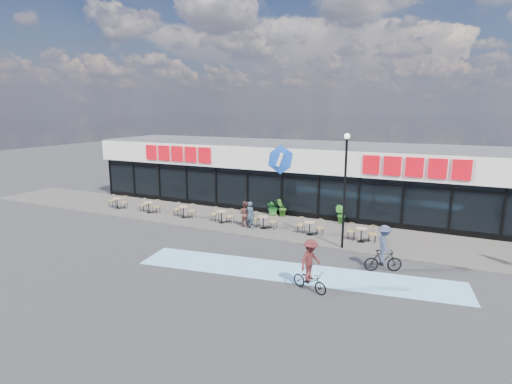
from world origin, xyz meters
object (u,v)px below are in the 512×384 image
cyclist_b (384,251)px  bistro_set_0 (118,202)px  potted_plant_mid (282,208)px  cyclist_a (310,268)px  patron_left (250,215)px  patron_right (245,214)px  potted_plant_left (274,207)px  potted_plant_right (340,214)px  lamp_post (345,182)px

cyclist_b → bistro_set_0: bearing=169.5°
bistro_set_0 → potted_plant_mid: size_ratio=1.34×
bistro_set_0 → cyclist_a: (16.20, -6.61, 0.36)m
patron_left → patron_right: patron_left is taller
patron_left → potted_plant_mid: bearing=-90.8°
cyclist_b → potted_plant_left: bearing=140.9°
potted_plant_mid → patron_right: patron_right is taller
potted_plant_mid → potted_plant_right: 3.84m
patron_left → cyclist_a: 8.38m
potted_plant_right → cyclist_b: size_ratio=0.53×
potted_plant_right → cyclist_a: size_ratio=0.53×
lamp_post → potted_plant_left: size_ratio=5.22×
lamp_post → cyclist_a: 5.78m
potted_plant_mid → lamp_post: bearing=-40.6°
potted_plant_left → potted_plant_right: bearing=-0.6°
potted_plant_left → cyclist_a: (5.57, -9.58, 0.27)m
potted_plant_mid → cyclist_a: size_ratio=0.55×
patron_left → cyclist_b: size_ratio=0.77×
cyclist_a → potted_plant_mid: bearing=117.6°
potted_plant_right → cyclist_b: bearing=-61.8°
potted_plant_left → cyclist_b: 10.14m
patron_left → potted_plant_left: bearing=-80.3°
bistro_set_0 → patron_left: patron_left is taller
lamp_post → cyclist_a: size_ratio=2.74×
potted_plant_right → cyclist_b: (3.41, -6.35, 0.29)m
lamp_post → bistro_set_0: bearing=175.0°
potted_plant_mid → patron_left: size_ratio=0.72×
potted_plant_right → cyclist_a: cyclist_a is taller
bistro_set_0 → cyclist_b: bearing=-10.5°
lamp_post → cyclist_b: lamp_post is taller
bistro_set_0 → potted_plant_right: potted_plant_right is taller
potted_plant_mid → patron_left: 3.34m
bistro_set_0 → potted_plant_mid: bearing=14.3°
potted_plant_left → cyclist_b: cyclist_b is taller
cyclist_b → patron_left: bearing=159.1°
bistro_set_0 → patron_left: size_ratio=0.96×
potted_plant_mid → patron_left: patron_left is taller
potted_plant_right → bistro_set_0: bearing=-169.0°
patron_right → patron_left: bearing=159.1°
potted_plant_left → cyclist_a: cyclist_a is taller
lamp_post → bistro_set_0: size_ratio=3.71×
patron_left → cyclist_b: 8.48m
patron_left → patron_right: size_ratio=1.04×
lamp_post → potted_plant_mid: bearing=139.4°
potted_plant_left → patron_right: patron_right is taller
lamp_post → cyclist_a: bearing=-90.4°
potted_plant_left → potted_plant_right: potted_plant_right is taller
potted_plant_mid → cyclist_b: cyclist_b is taller
bistro_set_0 → potted_plant_left: 11.04m
patron_left → patron_right: 0.48m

